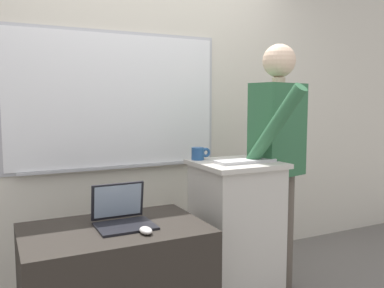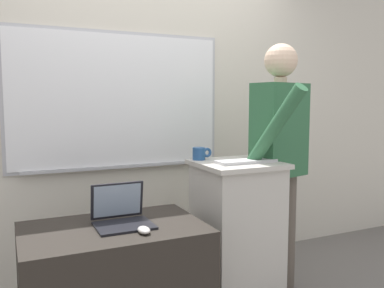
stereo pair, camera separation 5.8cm
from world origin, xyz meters
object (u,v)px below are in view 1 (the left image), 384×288
lectern_podium (236,233)px  person_presenter (278,151)px  coffee_mug (199,154)px  laptop (122,213)px  wireless_keyboard (245,161)px  computer_mouse_by_laptop (146,230)px  computer_mouse_by_keyboard (269,158)px

lectern_podium → person_presenter: size_ratio=0.55×
coffee_mug → laptop: bearing=-152.9°
lectern_podium → coffee_mug: 0.59m
person_presenter → wireless_keyboard: 0.34m
laptop → computer_mouse_by_laptop: (0.06, -0.21, -0.04)m
computer_mouse_by_laptop → coffee_mug: 0.85m
lectern_podium → computer_mouse_by_laptop: 0.87m
wireless_keyboard → laptop: bearing=-174.8°
computer_mouse_by_laptop → person_presenter: bearing=18.6°
computer_mouse_by_keyboard → wireless_keyboard: bearing=-179.4°
person_presenter → wireless_keyboard: bearing=-179.7°
lectern_podium → computer_mouse_by_laptop: lectern_podium is taller
computer_mouse_by_laptop → coffee_mug: bearing=43.2°
laptop → computer_mouse_by_keyboard: size_ratio=3.01×
laptop → computer_mouse_by_laptop: laptop is taller
wireless_keyboard → coffee_mug: 0.33m
wireless_keyboard → computer_mouse_by_laptop: size_ratio=4.03×
lectern_podium → wireless_keyboard: size_ratio=2.44×
computer_mouse_by_keyboard → person_presenter: bearing=30.2°
person_presenter → computer_mouse_by_laptop: person_presenter is taller
lectern_podium → wireless_keyboard: wireless_keyboard is taller
person_presenter → computer_mouse_by_laptop: 1.22m
lectern_podium → coffee_mug: size_ratio=7.06×
computer_mouse_by_laptop → coffee_mug: coffee_mug is taller
computer_mouse_by_laptop → computer_mouse_by_keyboard: 1.06m
person_presenter → computer_mouse_by_laptop: size_ratio=17.71×
person_presenter → laptop: (-1.18, -0.16, -0.26)m
person_presenter → computer_mouse_by_laptop: bearing=-175.4°
person_presenter → wireless_keyboard: (-0.33, -0.08, -0.04)m
computer_mouse_by_keyboard → computer_mouse_by_laptop: bearing=-163.3°
computer_mouse_by_keyboard → coffee_mug: 0.47m
wireless_keyboard → coffee_mug: coffee_mug is taller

